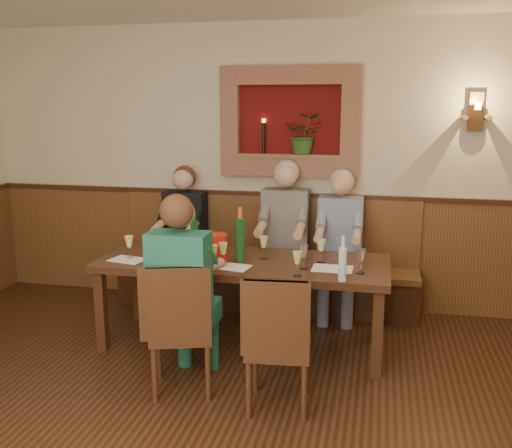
{
  "coord_description": "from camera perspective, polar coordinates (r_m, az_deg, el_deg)",
  "views": [
    {
      "loc": [
        1.09,
        -2.6,
        2.04
      ],
      "look_at": [
        0.1,
        1.9,
        1.05
      ],
      "focal_mm": 40.0,
      "sensor_mm": 36.0,
      "label": 1
    }
  ],
  "objects": [
    {
      "name": "bench",
      "position": [
        5.76,
        0.94,
        -5.16
      ],
      "size": [
        3.0,
        0.45,
        1.11
      ],
      "color": "#381E0F",
      "rests_on": "ground"
    },
    {
      "name": "tasting_sheet_a",
      "position": [
        4.88,
        -12.71,
        -3.5
      ],
      "size": [
        0.32,
        0.26,
        0.0
      ],
      "primitive_type": "cube",
      "rotation": [
        0.0,
        0.0,
        -0.2
      ],
      "color": "white",
      "rests_on": "dining_table"
    },
    {
      "name": "person_chair_front",
      "position": [
        4.17,
        -7.15,
        -8.28
      ],
      "size": [
        0.42,
        0.52,
        1.44
      ],
      "color": "#175053",
      "rests_on": "ground"
    },
    {
      "name": "tasting_sheet_b",
      "position": [
        4.56,
        -2.47,
        -4.3
      ],
      "size": [
        0.32,
        0.25,
        0.0
      ],
      "primitive_type": "cube",
      "rotation": [
        0.0,
        0.0,
        -0.16
      ],
      "color": "white",
      "rests_on": "dining_table"
    },
    {
      "name": "wine_glass_5",
      "position": [
        4.77,
        0.77,
        -2.37
      ],
      "size": [
        0.08,
        0.08,
        0.19
      ],
      "primitive_type": null,
      "color": "#D7DC83",
      "rests_on": "dining_table"
    },
    {
      "name": "wine_glass_8",
      "position": [
        4.44,
        10.44,
        -3.7
      ],
      "size": [
        0.08,
        0.08,
        0.19
      ],
      "primitive_type": null,
      "color": "white",
      "rests_on": "dining_table"
    },
    {
      "name": "wine_bottle_green_b",
      "position": [
        4.94,
        -6.14,
        -1.25
      ],
      "size": [
        0.07,
        0.07,
        0.38
      ],
      "rotation": [
        0.0,
        0.0,
        -0.09
      ],
      "color": "#19471E",
      "rests_on": "dining_table"
    },
    {
      "name": "wainscoting",
      "position": [
        3.17,
        -9.53,
        -15.33
      ],
      "size": [
        6.02,
        6.02,
        1.15
      ],
      "color": "#563418",
      "rests_on": "ground"
    },
    {
      "name": "person_bench_mid",
      "position": [
        5.54,
        2.8,
        -2.7
      ],
      "size": [
        0.45,
        0.55,
        1.5
      ],
      "color": "#56524E",
      "rests_on": "ground"
    },
    {
      "name": "dining_table",
      "position": [
        4.78,
        -1.3,
        -4.47
      ],
      "size": [
        2.4,
        0.9,
        0.75
      ],
      "color": "#3A1E11",
      "rests_on": "ground"
    },
    {
      "name": "chair_near_left",
      "position": [
        4.2,
        -7.4,
        -12.72
      ],
      "size": [
        0.54,
        0.54,
        0.97
      ],
      "rotation": [
        0.0,
        0.0,
        0.3
      ],
      "color": "#3A1E11",
      "rests_on": "ground"
    },
    {
      "name": "wine_glass_4",
      "position": [
        4.57,
        -3.3,
        -3.05
      ],
      "size": [
        0.08,
        0.08,
        0.19
      ],
      "primitive_type": null,
      "color": "#D7DC83",
      "rests_on": "dining_table"
    },
    {
      "name": "spittoon_bucket",
      "position": [
        4.68,
        -4.13,
        -2.43
      ],
      "size": [
        0.25,
        0.25,
        0.23
      ],
      "primitive_type": "cylinder",
      "rotation": [
        0.0,
        0.0,
        -0.26
      ],
      "color": "red",
      "rests_on": "dining_table"
    },
    {
      "name": "wine_glass_0",
      "position": [
        4.91,
        -12.55,
        -2.26
      ],
      "size": [
        0.08,
        0.08,
        0.19
      ],
      "primitive_type": null,
      "color": "#D7DC83",
      "rests_on": "dining_table"
    },
    {
      "name": "wall_niche",
      "position": [
        5.61,
        3.75,
        9.71
      ],
      "size": [
        1.36,
        0.3,
        1.06
      ],
      "color": "#560C0C",
      "rests_on": "ground"
    },
    {
      "name": "water_bottle",
      "position": [
        4.22,
        8.65,
        -3.89
      ],
      "size": [
        0.07,
        0.07,
        0.34
      ],
      "rotation": [
        0.0,
        0.0,
        0.11
      ],
      "color": "silver",
      "rests_on": "dining_table"
    },
    {
      "name": "wine_glass_10",
      "position": [
        4.31,
        4.16,
        -3.98
      ],
      "size": [
        0.08,
        0.08,
        0.19
      ],
      "primitive_type": null,
      "color": "#D7DC83",
      "rests_on": "dining_table"
    },
    {
      "name": "wine_glass_7",
      "position": [
        4.7,
        6.52,
        -2.69
      ],
      "size": [
        0.08,
        0.08,
        0.19
      ],
      "primitive_type": null,
      "color": "#D7DC83",
      "rests_on": "dining_table"
    },
    {
      "name": "wine_glass_1",
      "position": [
        5.09,
        -9.22,
        -1.6
      ],
      "size": [
        0.08,
        0.08,
        0.19
      ],
      "primitive_type": null,
      "color": "white",
      "rests_on": "dining_table"
    },
    {
      "name": "wine_glass_3",
      "position": [
        4.91,
        -3.5,
        -1.97
      ],
      "size": [
        0.08,
        0.08,
        0.19
      ],
      "primitive_type": null,
      "color": "white",
      "rests_on": "dining_table"
    },
    {
      "name": "tasting_sheet_d",
      "position": [
        4.6,
        -6.55,
        -4.22
      ],
      "size": [
        0.31,
        0.23,
        0.0
      ],
      "primitive_type": "cube",
      "rotation": [
        0.0,
        0.0,
        -0.05
      ],
      "color": "white",
      "rests_on": "dining_table"
    },
    {
      "name": "chair_near_right",
      "position": [
        3.96,
        2.25,
        -14.33
      ],
      "size": [
        0.46,
        0.46,
        0.95
      ],
      "rotation": [
        0.0,
        0.0,
        0.1
      ],
      "color": "#3A1E11",
      "rests_on": "ground"
    },
    {
      "name": "room_shell",
      "position": [
        2.82,
        -10.46,
        8.85
      ],
      "size": [
        6.04,
        6.04,
        2.82
      ],
      "color": "beige",
      "rests_on": "ground"
    },
    {
      "name": "wine_glass_2",
      "position": [
        4.76,
        -8.45,
        -2.55
      ],
      "size": [
        0.08,
        0.08,
        0.19
      ],
      "primitive_type": null,
      "color": "#D7DC83",
      "rests_on": "dining_table"
    },
    {
      "name": "wine_glass_9",
      "position": [
        4.51,
        -4.26,
        -3.26
      ],
      "size": [
        0.08,
        0.08,
        0.19
      ],
      "primitive_type": null,
      "color": "#D7DC83",
      "rests_on": "dining_table"
    },
    {
      "name": "wine_bottle_green_a",
      "position": [
        4.67,
        -1.59,
        -1.49
      ],
      "size": [
        0.09,
        0.09,
        0.45
      ],
      "rotation": [
        0.0,
        0.0,
        0.04
      ],
      "color": "#19471E",
      "rests_on": "dining_table"
    },
    {
      "name": "tasting_sheet_c",
      "position": [
        4.55,
        7.64,
        -4.44
      ],
      "size": [
        0.32,
        0.23,
        0.0
      ],
      "primitive_type": "cube",
      "rotation": [
        0.0,
        0.0,
        -0.01
      ],
      "color": "white",
      "rests_on": "dining_table"
    },
    {
      "name": "person_bench_left",
      "position": [
        5.81,
        -7.31,
        -2.47
      ],
      "size": [
        0.42,
        0.51,
        1.42
      ],
      "color": "black",
      "rests_on": "ground"
    },
    {
      "name": "wine_glass_6",
      "position": [
        4.5,
        4.8,
        -3.32
      ],
      "size": [
        0.08,
        0.08,
        0.19
      ],
      "primitive_type": null,
      "color": "white",
      "rests_on": "dining_table"
    },
    {
      "name": "person_bench_right",
      "position": [
        5.49,
        8.27,
        -3.33
      ],
      "size": [
        0.42,
        0.51,
        1.42
      ],
      "color": "navy",
      "rests_on": "ground"
    },
    {
      "name": "wall_sconce",
      "position": [
        5.59,
        21.1,
        10.33
      ],
      "size": [
        0.25,
        0.2,
        0.35
      ],
      "color": "#563418",
      "rests_on": "ground"
    }
  ]
}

